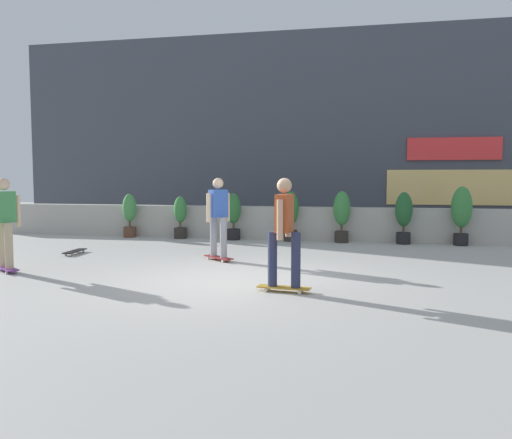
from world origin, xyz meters
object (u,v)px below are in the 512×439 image
Objects in this scene: potted_plant_0 at (130,214)px; potted_plant_2 at (233,214)px; potted_plant_3 at (291,213)px; skater_far_left at (218,215)px; potted_plant_1 at (180,216)px; potted_plant_5 at (404,215)px; potted_plant_4 at (342,214)px; skateboard_near_camera at (75,251)px; skater_by_wall_left at (284,229)px; potted_plant_6 at (462,211)px; skater_mid_plaza at (5,220)px.

potted_plant_0 is 3.06m from potted_plant_2.
skater_far_left reaches higher than potted_plant_3.
potted_plant_1 is 0.92× the size of potted_plant_2.
potted_plant_4 is at bearing -180.00° from potted_plant_5.
potted_plant_2 is at bearing 49.76° from skateboard_near_camera.
potted_plant_5 is 6.58m from skater_by_wall_left.
potted_plant_3 is at bearing -0.00° from potted_plant_0.
skater_far_left is (-1.77, 2.66, 0.00)m from skater_by_wall_left.
skater_by_wall_left is 1.00× the size of skater_far_left.
potted_plant_3 and potted_plant_5 have the same top height.
potted_plant_5 is 0.79× the size of skater_far_left.
potted_plant_3 is 4.32m from potted_plant_6.
potted_plant_2 is 4.40m from skateboard_near_camera.
skater_far_left is at bearing -105.57° from potted_plant_3.
potted_plant_1 is 4.15m from skater_far_left.
potted_plant_0 is 4.64m from potted_plant_3.
potted_plant_6 is at bearing 33.82° from skater_far_left.
potted_plant_5 is 0.79× the size of skater_mid_plaza.
potted_plant_5 is 1.40m from potted_plant_6.
skater_by_wall_left is (3.89, -6.22, 0.32)m from potted_plant_1.
skateboard_near_camera is at bearing 89.64° from skater_mid_plaza.
skater_by_wall_left and skater_mid_plaza have the same top height.
skater_mid_plaza is at bearing -142.69° from potted_plant_5.
potted_plant_6 is 7.15m from skater_by_wall_left.
potted_plant_2 is at bearing -0.00° from potted_plant_0.
potted_plant_1 is 1.45× the size of skateboard_near_camera.
skater_mid_plaza is at bearing -90.36° from skateboard_near_camera.
skater_mid_plaza reaches higher than potted_plant_6.
skater_mid_plaza is at bearing -87.59° from potted_plant_0.
skater_by_wall_left reaches higher than potted_plant_1.
potted_plant_1 is 4.47m from potted_plant_4.
potted_plant_5 is 0.79× the size of skater_by_wall_left.
skater_by_wall_left is at bearing -69.23° from potted_plant_2.
potted_plant_6 is 10.36m from skater_mid_plaza.
skater_by_wall_left reaches higher than potted_plant_4.
potted_plant_5 is at bearing 0.00° from potted_plant_1.
skater_mid_plaza is (-5.76, -5.58, 0.18)m from potted_plant_4.
potted_plant_3 is 0.90× the size of potted_plant_6.
potted_plant_3 is 0.79× the size of skater_far_left.
skateboard_near_camera is (-8.71, -3.33, -0.80)m from potted_plant_6.
skater_far_left is 3.97m from skater_mid_plaza.
skater_by_wall_left is at bearing -109.00° from potted_plant_5.
potted_plant_1 is 0.70× the size of skater_mid_plaza.
potted_plant_4 is at bearing 30.07° from skateboard_near_camera.
potted_plant_1 is 5.74m from skater_mid_plaza.
potted_plant_1 is at bearing 68.97° from skateboard_near_camera.
potted_plant_4 is 0.80× the size of skater_far_left.
potted_plant_5 reaches higher than potted_plant_0.
potted_plant_3 is 7.11m from skater_mid_plaza.
skater_mid_plaza is (-5.19, 0.63, 0.00)m from skater_by_wall_left.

